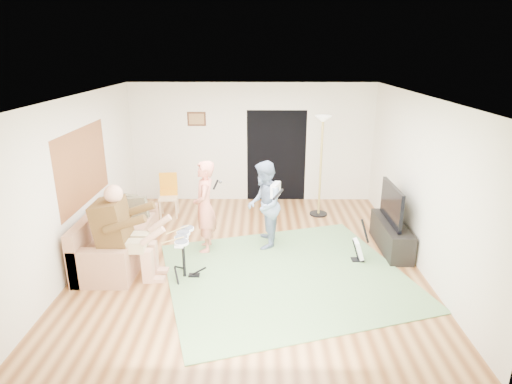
% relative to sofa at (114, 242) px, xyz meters
% --- Properties ---
extents(floor, '(6.00, 6.00, 0.00)m').
position_rel_sofa_xyz_m(floor, '(2.29, 0.02, -0.29)').
color(floor, brown).
rests_on(floor, ground).
extents(walls, '(5.50, 6.00, 2.70)m').
position_rel_sofa_xyz_m(walls, '(2.29, 0.02, 1.06)').
color(walls, beige).
rests_on(walls, floor).
extents(ceiling, '(6.00, 6.00, 0.00)m').
position_rel_sofa_xyz_m(ceiling, '(2.29, 0.02, 2.41)').
color(ceiling, white).
rests_on(ceiling, walls).
extents(window_blinds, '(0.00, 2.05, 2.05)m').
position_rel_sofa_xyz_m(window_blinds, '(-0.45, 0.22, 1.26)').
color(window_blinds, '#97582E').
rests_on(window_blinds, walls).
extents(doorway, '(2.10, 0.00, 2.10)m').
position_rel_sofa_xyz_m(doorway, '(2.84, 3.01, 0.76)').
color(doorway, black).
rests_on(doorway, walls).
extents(picture_frame, '(0.42, 0.03, 0.32)m').
position_rel_sofa_xyz_m(picture_frame, '(1.04, 3.01, 1.61)').
color(picture_frame, '#3F2314').
rests_on(picture_frame, walls).
extents(area_rug, '(4.37, 4.12, 0.02)m').
position_rel_sofa_xyz_m(area_rug, '(2.88, -0.59, -0.28)').
color(area_rug, '#597F4D').
rests_on(area_rug, floor).
extents(sofa, '(0.88, 2.13, 0.86)m').
position_rel_sofa_xyz_m(sofa, '(0.00, 0.00, 0.00)').
color(sofa, '#A47152').
rests_on(sofa, floor).
extents(drummer, '(0.98, 0.55, 1.50)m').
position_rel_sofa_xyz_m(drummer, '(0.44, -0.65, 0.30)').
color(drummer, '#513617').
rests_on(drummer, sofa).
extents(drum_kit, '(0.40, 0.72, 0.74)m').
position_rel_sofa_xyz_m(drum_kit, '(1.29, -0.65, 0.04)').
color(drum_kit, black).
rests_on(drum_kit, floor).
extents(singer, '(0.42, 0.61, 1.62)m').
position_rel_sofa_xyz_m(singer, '(1.52, 0.31, 0.52)').
color(singer, '#DE7760').
rests_on(singer, floor).
extents(microphone, '(0.06, 0.06, 0.24)m').
position_rel_sofa_xyz_m(microphone, '(1.72, 0.31, 0.92)').
color(microphone, black).
rests_on(microphone, singer).
extents(guitarist, '(0.63, 0.79, 1.56)m').
position_rel_sofa_xyz_m(guitarist, '(2.54, 0.48, 0.50)').
color(guitarist, '#7285A7').
rests_on(guitarist, floor).
extents(guitar_held, '(0.31, 0.61, 0.26)m').
position_rel_sofa_xyz_m(guitar_held, '(2.74, 0.48, 0.78)').
color(guitar_held, white).
rests_on(guitar_held, guitarist).
extents(guitar_spare, '(0.27, 0.24, 0.75)m').
position_rel_sofa_xyz_m(guitar_spare, '(4.12, -0.09, -0.07)').
color(guitar_spare, black).
rests_on(guitar_spare, floor).
extents(torchiere_lamp, '(0.38, 0.38, 2.12)m').
position_rel_sofa_xyz_m(torchiere_lamp, '(3.73, 2.03, 1.17)').
color(torchiere_lamp, black).
rests_on(torchiere_lamp, floor).
extents(dining_chair, '(0.42, 0.44, 0.91)m').
position_rel_sofa_xyz_m(dining_chair, '(0.54, 1.95, 0.04)').
color(dining_chair, beige).
rests_on(dining_chair, floor).
extents(tv_cabinet, '(0.40, 1.40, 0.50)m').
position_rel_sofa_xyz_m(tv_cabinet, '(4.79, 0.39, -0.04)').
color(tv_cabinet, black).
rests_on(tv_cabinet, floor).
extents(television, '(0.06, 1.10, 0.66)m').
position_rel_sofa_xyz_m(television, '(4.74, 0.39, 0.56)').
color(television, black).
rests_on(television, tv_cabinet).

